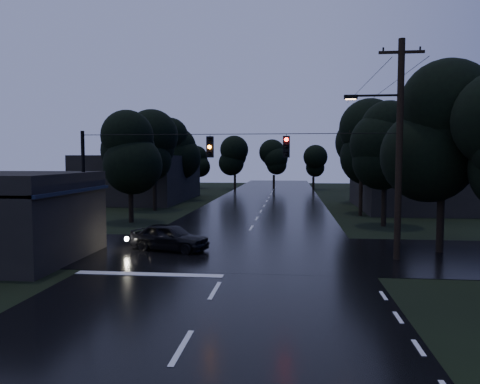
# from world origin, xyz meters

# --- Properties ---
(ground) EXTENTS (160.00, 160.00, 0.00)m
(ground) POSITION_xyz_m (0.00, 0.00, 0.00)
(ground) COLOR black
(ground) RESTS_ON ground
(main_road) EXTENTS (12.00, 120.00, 0.02)m
(main_road) POSITION_xyz_m (0.00, 30.00, 0.00)
(main_road) COLOR black
(main_road) RESTS_ON ground
(cross_street) EXTENTS (60.00, 9.00, 0.02)m
(cross_street) POSITION_xyz_m (0.00, 12.00, 0.00)
(cross_street) COLOR black
(cross_street) RESTS_ON ground
(building_far_right) EXTENTS (10.00, 14.00, 4.40)m
(building_far_right) POSITION_xyz_m (14.00, 34.00, 2.20)
(building_far_right) COLOR black
(building_far_right) RESTS_ON ground
(building_far_left) EXTENTS (10.00, 16.00, 5.00)m
(building_far_left) POSITION_xyz_m (-14.00, 40.00, 2.50)
(building_far_left) COLOR black
(building_far_left) RESTS_ON ground
(utility_pole_main) EXTENTS (3.50, 0.30, 10.00)m
(utility_pole_main) POSITION_xyz_m (7.41, 11.00, 5.26)
(utility_pole_main) COLOR black
(utility_pole_main) RESTS_ON ground
(utility_pole_far) EXTENTS (2.00, 0.30, 7.50)m
(utility_pole_far) POSITION_xyz_m (8.30, 28.00, 3.88)
(utility_pole_far) COLOR black
(utility_pole_far) RESTS_ON ground
(anchor_pole_left) EXTENTS (0.18, 0.18, 6.00)m
(anchor_pole_left) POSITION_xyz_m (-7.50, 11.00, 3.00)
(anchor_pole_left) COLOR black
(anchor_pole_left) RESTS_ON ground
(span_signals) EXTENTS (15.00, 0.37, 1.12)m
(span_signals) POSITION_xyz_m (0.56, 10.99, 5.24)
(span_signals) COLOR black
(span_signals) RESTS_ON ground
(tree_corner_near) EXTENTS (4.48, 4.48, 9.44)m
(tree_corner_near) POSITION_xyz_m (10.00, 13.00, 5.99)
(tree_corner_near) COLOR black
(tree_corner_near) RESTS_ON ground
(tree_left_a) EXTENTS (3.92, 3.92, 8.26)m
(tree_left_a) POSITION_xyz_m (-9.00, 22.00, 5.24)
(tree_left_a) COLOR black
(tree_left_a) RESTS_ON ground
(tree_left_b) EXTENTS (4.20, 4.20, 8.85)m
(tree_left_b) POSITION_xyz_m (-9.60, 30.00, 5.62)
(tree_left_b) COLOR black
(tree_left_b) RESTS_ON ground
(tree_left_c) EXTENTS (4.48, 4.48, 9.44)m
(tree_left_c) POSITION_xyz_m (-10.20, 40.00, 5.99)
(tree_left_c) COLOR black
(tree_left_c) RESTS_ON ground
(tree_right_a) EXTENTS (4.20, 4.20, 8.85)m
(tree_right_a) POSITION_xyz_m (9.00, 22.00, 5.62)
(tree_right_a) COLOR black
(tree_right_a) RESTS_ON ground
(tree_right_b) EXTENTS (4.48, 4.48, 9.44)m
(tree_right_b) POSITION_xyz_m (9.60, 30.00, 5.99)
(tree_right_b) COLOR black
(tree_right_b) RESTS_ON ground
(tree_right_c) EXTENTS (4.76, 4.76, 10.03)m
(tree_right_c) POSITION_xyz_m (10.20, 40.00, 6.37)
(tree_right_c) COLOR black
(tree_right_c) RESTS_ON ground
(car) EXTENTS (4.36, 2.68, 1.39)m
(car) POSITION_xyz_m (-3.47, 11.99, 0.69)
(car) COLOR black
(car) RESTS_ON ground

